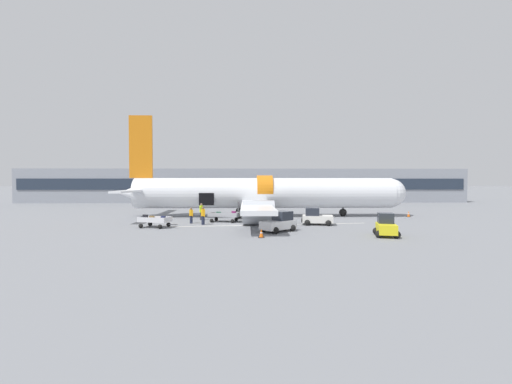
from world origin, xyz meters
The scene contains 16 objects.
ground_plane centered at (0.00, 0.00, 0.00)m, with size 500.00×500.00×0.00m, color slate.
apron_marking_line centered at (2.59, -1.12, 0.00)m, with size 19.38×2.54×0.01m.
terminal_strip centered at (0.00, 38.43, 3.31)m, with size 87.74×13.09×6.61m.
airplane centered at (2.09, 6.75, 2.70)m, with size 34.20×30.81×11.90m.
baggage_tug_lead centered at (11.11, -8.15, 0.73)m, with size 2.16×2.69×1.76m.
baggage_tug_mid centered at (7.18, -1.08, 0.71)m, with size 3.23×2.49×1.64m.
baggage_tug_rear centered at (3.19, -5.44, 0.72)m, with size 3.29×3.14×1.68m.
baggage_cart_loading centered at (-1.82, 1.40, 0.56)m, with size 4.11×2.35×1.13m.
baggage_cart_queued centered at (-7.86, -2.65, 0.53)m, with size 3.72×2.39×1.16m.
ground_crew_loader_a centered at (0.70, 2.03, 0.82)m, with size 0.53×0.46×1.55m.
ground_crew_loader_b centered at (-4.46, 3.29, 0.94)m, with size 0.50×0.63×1.79m.
ground_crew_driver centered at (-5.07, 0.27, 0.83)m, with size 0.51×0.51×1.59m.
ground_crew_supervisor centered at (-3.76, -0.81, 0.92)m, with size 0.56×0.56×1.75m.
safety_cone_nose centered at (19.57, 5.78, 0.31)m, with size 0.46×0.46×0.67m.
safety_cone_engine_left centered at (1.54, -8.47, 0.31)m, with size 0.47×0.47×0.66m.
safety_cone_wingtip centered at (3.51, -1.48, 0.31)m, with size 0.49×0.49×0.67m.
Camera 1 is at (0.42, -33.87, 4.22)m, focal length 24.00 mm.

